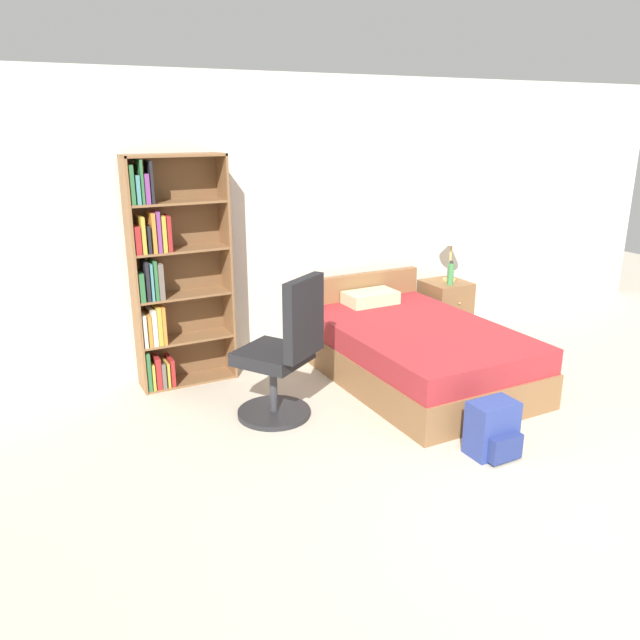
% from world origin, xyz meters
% --- Properties ---
extents(ground_plane, '(14.00, 14.00, 0.00)m').
position_xyz_m(ground_plane, '(0.00, 0.00, 0.00)').
color(ground_plane, '#BCB29E').
extents(wall_back, '(9.00, 0.06, 2.60)m').
position_xyz_m(wall_back, '(0.00, 3.23, 1.30)').
color(wall_back, silver).
rests_on(wall_back, ground_plane).
extents(bookshelf, '(0.81, 0.28, 1.95)m').
position_xyz_m(bookshelf, '(-1.52, 3.00, 0.96)').
color(bookshelf, brown).
rests_on(bookshelf, ground_plane).
extents(bed, '(1.33, 2.05, 0.76)m').
position_xyz_m(bed, '(0.37, 2.14, 0.26)').
color(bed, brown).
rests_on(bed, ground_plane).
extents(office_chair, '(0.69, 0.72, 1.14)m').
position_xyz_m(office_chair, '(-0.96, 1.94, 0.51)').
color(office_chair, '#232326').
rests_on(office_chair, ground_plane).
extents(nightstand, '(0.44, 0.46, 0.59)m').
position_xyz_m(nightstand, '(1.37, 2.93, 0.29)').
color(nightstand, brown).
rests_on(nightstand, ground_plane).
extents(table_lamp, '(0.22, 0.22, 0.58)m').
position_xyz_m(table_lamp, '(1.42, 2.96, 1.05)').
color(table_lamp, tan).
rests_on(table_lamp, nightstand).
extents(water_bottle, '(0.06, 0.06, 0.25)m').
position_xyz_m(water_bottle, '(1.33, 2.82, 0.70)').
color(water_bottle, '#3F8C4C').
rests_on(water_bottle, nightstand).
extents(backpack_blue, '(0.33, 0.28, 0.38)m').
position_xyz_m(backpack_blue, '(0.07, 0.78, 0.18)').
color(backpack_blue, navy).
rests_on(backpack_blue, ground_plane).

